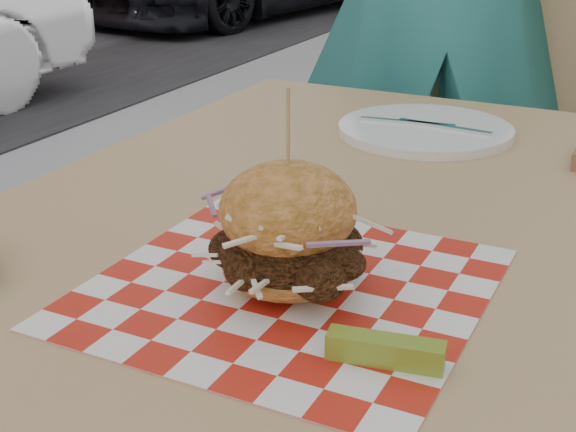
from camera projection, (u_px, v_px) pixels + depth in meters
name	position (u px, v px, depth m)	size (l,w,h in m)	color
patio_table	(331.00, 272.00, 0.98)	(0.80, 1.20, 0.75)	tan
patio_chair	(509.00, 148.00, 1.84)	(0.48, 0.49, 0.95)	tan
paper_liner	(288.00, 287.00, 0.77)	(0.36, 0.36, 0.00)	red
sandwich	(288.00, 235.00, 0.75)	(0.17, 0.17, 0.19)	orange
pickle_spear	(385.00, 350.00, 0.64)	(0.10, 0.02, 0.02)	olive
place_setting	(425.00, 130.00, 1.24)	(0.27, 0.27, 0.02)	white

